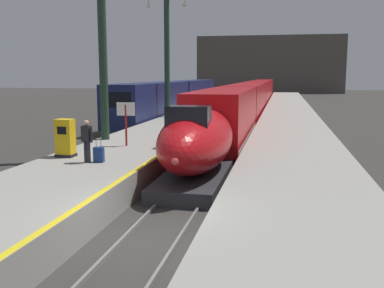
{
  "coord_description": "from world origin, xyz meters",
  "views": [
    {
      "loc": [
        3.41,
        -10.8,
        4.49
      ],
      "look_at": [
        -0.03,
        6.17,
        1.8
      ],
      "focal_mm": 41.75,
      "sensor_mm": 36.0,
      "label": 1
    }
  ],
  "objects_px": {
    "regional_train_adjacent": "(176,96)",
    "passenger_near_edge": "(87,138)",
    "station_column_far": "(167,44)",
    "station_column_mid": "(102,34)",
    "highspeed_train_main": "(252,97)",
    "departure_info_board": "(126,115)",
    "rolling_suitcase": "(99,155)",
    "ticket_machine_yellow": "(65,139)"
  },
  "relations": [
    {
      "from": "regional_train_adjacent",
      "to": "passenger_near_edge",
      "type": "bearing_deg",
      "value": -82.83
    },
    {
      "from": "station_column_far",
      "to": "station_column_mid",
      "type": "bearing_deg",
      "value": -90.0
    },
    {
      "from": "station_column_far",
      "to": "passenger_near_edge",
      "type": "distance_m",
      "value": 20.2
    },
    {
      "from": "highspeed_train_main",
      "to": "regional_train_adjacent",
      "type": "bearing_deg",
      "value": -157.6
    },
    {
      "from": "highspeed_train_main",
      "to": "departure_info_board",
      "type": "relative_size",
      "value": 35.98
    },
    {
      "from": "departure_info_board",
      "to": "rolling_suitcase",
      "type": "bearing_deg",
      "value": -85.21
    },
    {
      "from": "highspeed_train_main",
      "to": "regional_train_adjacent",
      "type": "height_order",
      "value": "regional_train_adjacent"
    },
    {
      "from": "station_column_far",
      "to": "passenger_near_edge",
      "type": "xyz_separation_m",
      "value": [
        1.8,
        -19.52,
        -4.89
      ]
    },
    {
      "from": "station_column_mid",
      "to": "passenger_near_edge",
      "type": "distance_m",
      "value": 7.91
    },
    {
      "from": "regional_train_adjacent",
      "to": "station_column_mid",
      "type": "height_order",
      "value": "station_column_mid"
    },
    {
      "from": "station_column_mid",
      "to": "rolling_suitcase",
      "type": "height_order",
      "value": "station_column_mid"
    },
    {
      "from": "rolling_suitcase",
      "to": "departure_info_board",
      "type": "distance_m",
      "value": 4.38
    },
    {
      "from": "station_column_mid",
      "to": "rolling_suitcase",
      "type": "relative_size",
      "value": 9.39
    },
    {
      "from": "regional_train_adjacent",
      "to": "station_column_mid",
      "type": "xyz_separation_m",
      "value": [
        2.2,
        -25.55,
        4.47
      ]
    },
    {
      "from": "passenger_near_edge",
      "to": "departure_info_board",
      "type": "xyz_separation_m",
      "value": [
        0.07,
        4.34,
        0.52
      ]
    },
    {
      "from": "highspeed_train_main",
      "to": "station_column_far",
      "type": "bearing_deg",
      "value": -110.74
    },
    {
      "from": "departure_info_board",
      "to": "passenger_near_edge",
      "type": "bearing_deg",
      "value": -90.94
    },
    {
      "from": "highspeed_train_main",
      "to": "ticket_machine_yellow",
      "type": "xyz_separation_m",
      "value": [
        -5.55,
        -34.08,
        -0.18
      ]
    },
    {
      "from": "highspeed_train_main",
      "to": "departure_info_board",
      "type": "bearing_deg",
      "value": -97.47
    },
    {
      "from": "station_column_mid",
      "to": "ticket_machine_yellow",
      "type": "xyz_separation_m",
      "value": [
        0.35,
        -5.19,
        -4.81
      ]
    },
    {
      "from": "highspeed_train_main",
      "to": "station_column_mid",
      "type": "height_order",
      "value": "station_column_mid"
    },
    {
      "from": "highspeed_train_main",
      "to": "station_column_far",
      "type": "xyz_separation_m",
      "value": [
        -5.9,
        -15.58,
        4.96
      ]
    },
    {
      "from": "station_column_mid",
      "to": "passenger_near_edge",
      "type": "height_order",
      "value": "station_column_mid"
    },
    {
      "from": "station_column_mid",
      "to": "departure_info_board",
      "type": "xyz_separation_m",
      "value": [
        1.87,
        -1.87,
        -4.04
      ]
    },
    {
      "from": "station_column_far",
      "to": "departure_info_board",
      "type": "distance_m",
      "value": 15.91
    },
    {
      "from": "passenger_near_edge",
      "to": "ticket_machine_yellow",
      "type": "distance_m",
      "value": 1.79
    },
    {
      "from": "highspeed_train_main",
      "to": "rolling_suitcase",
      "type": "relative_size",
      "value": 77.67
    },
    {
      "from": "departure_info_board",
      "to": "station_column_mid",
      "type": "bearing_deg",
      "value": 134.96
    },
    {
      "from": "highspeed_train_main",
      "to": "departure_info_board",
      "type": "distance_m",
      "value": 31.03
    },
    {
      "from": "regional_train_adjacent",
      "to": "passenger_near_edge",
      "type": "relative_size",
      "value": 21.66
    },
    {
      "from": "station_column_far",
      "to": "rolling_suitcase",
      "type": "xyz_separation_m",
      "value": [
        2.22,
        -19.37,
        -5.58
      ]
    },
    {
      "from": "station_column_mid",
      "to": "station_column_far",
      "type": "height_order",
      "value": "station_column_far"
    },
    {
      "from": "highspeed_train_main",
      "to": "departure_info_board",
      "type": "xyz_separation_m",
      "value": [
        -4.03,
        -30.76,
        0.59
      ]
    },
    {
      "from": "station_column_far",
      "to": "departure_info_board",
      "type": "bearing_deg",
      "value": -82.99
    },
    {
      "from": "ticket_machine_yellow",
      "to": "departure_info_board",
      "type": "distance_m",
      "value": 3.73
    },
    {
      "from": "station_column_mid",
      "to": "passenger_near_edge",
      "type": "relative_size",
      "value": 5.46
    },
    {
      "from": "regional_train_adjacent",
      "to": "station_column_far",
      "type": "bearing_deg",
      "value": -79.81
    },
    {
      "from": "station_column_far",
      "to": "regional_train_adjacent",
      "type": "bearing_deg",
      "value": 100.19
    },
    {
      "from": "rolling_suitcase",
      "to": "ticket_machine_yellow",
      "type": "height_order",
      "value": "ticket_machine_yellow"
    },
    {
      "from": "regional_train_adjacent",
      "to": "rolling_suitcase",
      "type": "distance_m",
      "value": 31.93
    },
    {
      "from": "station_column_far",
      "to": "rolling_suitcase",
      "type": "relative_size",
      "value": 10.04
    },
    {
      "from": "station_column_far",
      "to": "departure_info_board",
      "type": "xyz_separation_m",
      "value": [
        1.87,
        -15.18,
        -4.38
      ]
    }
  ]
}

